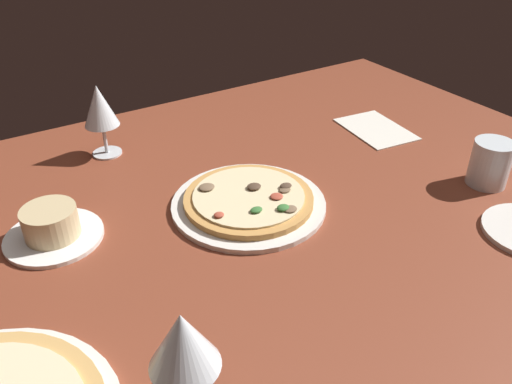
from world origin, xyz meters
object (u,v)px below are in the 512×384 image
(wine_glass_far, at_px, (183,345))
(wine_glass_near, at_px, (100,108))
(ramekin_on_saucer, at_px, (52,227))
(paper_menu, at_px, (376,129))
(water_glass, at_px, (490,166))
(pizza_main, at_px, (249,201))

(wine_glass_far, xyz_separation_m, wine_glass_near, (0.13, 0.67, -0.01))
(wine_glass_far, bearing_deg, ramekin_on_saucer, 96.65)
(wine_glass_far, height_order, wine_glass_near, same)
(wine_glass_far, bearing_deg, paper_menu, 32.01)
(ramekin_on_saucer, relative_size, water_glass, 1.81)
(water_glass, bearing_deg, wine_glass_far, -168.57)
(pizza_main, distance_m, paper_menu, 0.45)
(wine_glass_far, height_order, paper_menu, wine_glass_far)
(wine_glass_far, distance_m, wine_glass_near, 0.69)
(ramekin_on_saucer, distance_m, paper_menu, 0.77)
(wine_glass_near, relative_size, water_glass, 1.73)
(paper_menu, bearing_deg, ramekin_on_saucer, -171.65)
(wine_glass_near, distance_m, water_glass, 0.80)
(pizza_main, bearing_deg, ramekin_on_saucer, 164.21)
(pizza_main, height_order, water_glass, water_glass)
(water_glass, bearing_deg, wine_glass_near, 138.66)
(water_glass, bearing_deg, ramekin_on_saucer, 160.40)
(pizza_main, xyz_separation_m, ramekin_on_saucer, (-0.33, 0.09, 0.01))
(pizza_main, xyz_separation_m, wine_glass_near, (-0.16, 0.34, 0.10))
(water_glass, height_order, paper_menu, water_glass)
(pizza_main, bearing_deg, water_glass, -22.33)
(wine_glass_near, bearing_deg, water_glass, -41.34)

